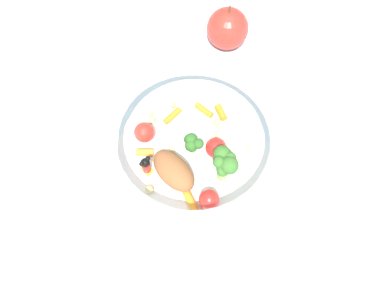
% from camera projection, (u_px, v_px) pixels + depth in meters
% --- Properties ---
extents(ground_plane, '(2.40, 2.40, 0.00)m').
position_uv_depth(ground_plane, '(186.00, 148.00, 0.56)').
color(ground_plane, silver).
extents(food_container, '(0.23, 0.23, 0.07)m').
position_uv_depth(food_container, '(192.00, 147.00, 0.52)').
color(food_container, white).
rests_on(food_container, ground_plane).
extents(loose_apple, '(0.07, 0.07, 0.08)m').
position_uv_depth(loose_apple, '(227.00, 29.00, 0.62)').
color(loose_apple, red).
rests_on(loose_apple, ground_plane).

